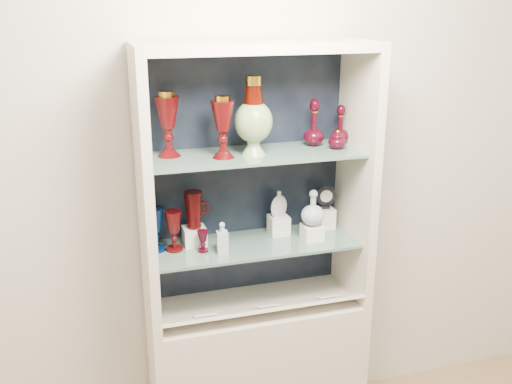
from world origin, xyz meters
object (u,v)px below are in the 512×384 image
object	(u,v)px
cobalt_goblet	(155,230)
ruby_goblet_small	(203,241)
enamel_urn	(254,116)
clear_square_bottle	(222,237)
cameo_medallion	(326,197)
pedestal_lamp_left	(168,124)
flat_flask	(279,203)
ruby_decanter_a	(314,120)
lidded_bowl	(337,139)
pedestal_lamp_right	(223,127)
ruby_pitcher	(194,210)
ruby_decanter_b	(340,123)
clear_round_decanter	(313,209)
ruby_goblet_tall	(174,231)

from	to	relation	value
cobalt_goblet	ruby_goblet_small	world-z (taller)	cobalt_goblet
enamel_urn	cobalt_goblet	world-z (taller)	enamel_urn
clear_square_bottle	cameo_medallion	distance (m)	0.57
pedestal_lamp_left	flat_flask	bearing A→B (deg)	1.59
ruby_decanter_a	lidded_bowl	xyz separation A→B (m)	(0.08, -0.09, -0.08)
pedestal_lamp_right	ruby_goblet_small	distance (m)	0.51
ruby_pitcher	ruby_goblet_small	bearing A→B (deg)	-73.97
ruby_decanter_b	ruby_goblet_small	world-z (taller)	ruby_decanter_b
enamel_urn	cobalt_goblet	xyz separation A→B (m)	(-0.43, 0.07, -0.49)
clear_round_decanter	ruby_goblet_tall	bearing A→B (deg)	174.65
pedestal_lamp_right	lidded_bowl	xyz separation A→B (m)	(0.52, 0.01, -0.09)
pedestal_lamp_left	pedestal_lamp_right	world-z (taller)	pedestal_lamp_left
cobalt_goblet	clear_square_bottle	world-z (taller)	cobalt_goblet
ruby_decanter_a	ruby_decanter_b	xyz separation A→B (m)	(0.13, 0.01, -0.02)
enamel_urn	ruby_decanter_b	xyz separation A→B (m)	(0.44, 0.09, -0.07)
ruby_pitcher	ruby_goblet_tall	bearing A→B (deg)	-153.15
clear_square_bottle	flat_flask	bearing A→B (deg)	23.28
ruby_decanter_b	flat_flask	size ratio (longest dim) A/B	1.50
ruby_decanter_a	cameo_medallion	size ratio (longest dim) A/B	2.05
cobalt_goblet	ruby_decanter_a	bearing A→B (deg)	1.19
ruby_pitcher	cameo_medallion	xyz separation A→B (m)	(0.64, 0.02, -0.01)
cameo_medallion	ruby_decanter_a	bearing A→B (deg)	-157.68
ruby_decanter_a	pedestal_lamp_left	bearing A→B (deg)	-179.70
ruby_goblet_small	enamel_urn	bearing A→B (deg)	1.26
ruby_decanter_a	cobalt_goblet	size ratio (longest dim) A/B	1.22
enamel_urn	ruby_goblet_small	distance (m)	0.59
pedestal_lamp_right	cameo_medallion	distance (m)	0.66
ruby_decanter_a	ruby_goblet_small	distance (m)	0.74
pedestal_lamp_right	flat_flask	world-z (taller)	pedestal_lamp_right
cobalt_goblet	ruby_goblet_small	size ratio (longest dim) A/B	2.01
ruby_decanter_b	ruby_decanter_a	bearing A→B (deg)	-177.36
pedestal_lamp_right	clear_square_bottle	bearing A→B (deg)	-123.19
ruby_decanter_b	clear_round_decanter	bearing A→B (deg)	-148.23
pedestal_lamp_left	ruby_goblet_tall	distance (m)	0.47
flat_flask	clear_round_decanter	world-z (taller)	clear_round_decanter
ruby_decanter_b	lidded_bowl	xyz separation A→B (m)	(-0.06, -0.09, -0.05)
pedestal_lamp_left	clear_round_decanter	xyz separation A→B (m)	(0.63, -0.09, -0.41)
ruby_decanter_a	cobalt_goblet	xyz separation A→B (m)	(-0.74, -0.02, -0.44)
enamel_urn	lidded_bowl	distance (m)	0.40
pedestal_lamp_left	ruby_decanter_a	world-z (taller)	pedestal_lamp_left
ruby_goblet_tall	enamel_urn	bearing A→B (deg)	-7.36
enamel_urn	ruby_pitcher	distance (m)	0.50
enamel_urn	flat_flask	world-z (taller)	enamel_urn
ruby_pitcher	cameo_medallion	distance (m)	0.64
ruby_pitcher	flat_flask	bearing A→B (deg)	4.71
pedestal_lamp_right	clear_square_bottle	world-z (taller)	pedestal_lamp_right
ruby_decanter_a	clear_square_bottle	world-z (taller)	ruby_decanter_a
clear_round_decanter	cameo_medallion	size ratio (longest dim) A/B	1.39
ruby_decanter_a	ruby_goblet_tall	xyz separation A→B (m)	(-0.66, -0.04, -0.45)
pedestal_lamp_left	pedestal_lamp_right	size ratio (longest dim) A/B	1.06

